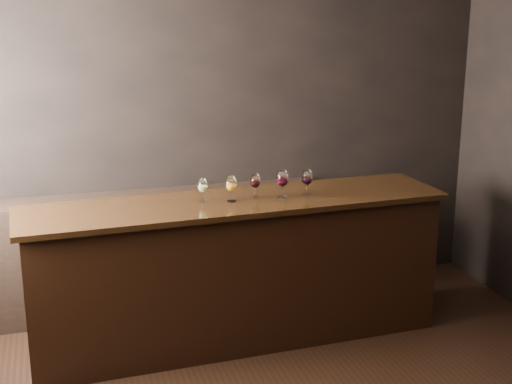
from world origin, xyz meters
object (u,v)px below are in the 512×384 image
object	(u,v)px
back_bar_shelf	(159,251)
glass_red_a	(255,182)
glass_amber	(231,185)
glass_red_b	(282,179)
glass_red_c	(307,178)
glass_white	(203,186)
bar_counter	(236,273)

from	to	relation	value
back_bar_shelf	glass_red_a	bearing A→B (deg)	-48.38
back_bar_shelf	glass_amber	size ratio (longest dim) A/B	14.85
glass_amber	glass_red_a	distance (m)	0.21
glass_red_b	glass_red_c	distance (m)	0.20
glass_red_c	glass_red_b	bearing A→B (deg)	-174.29
glass_white	glass_amber	xyz separation A→B (m)	(0.20, -0.06, 0.01)
bar_counter	back_bar_shelf	size ratio (longest dim) A/B	1.10
glass_amber	glass_red_b	bearing A→B (deg)	-1.53
back_bar_shelf	glass_red_c	bearing A→B (deg)	-36.77
glass_white	glass_red_b	world-z (taller)	glass_red_b
glass_white	glass_amber	bearing A→B (deg)	-16.86
bar_counter	glass_red_a	xyz separation A→B (m)	(0.16, 0.04, 0.70)
bar_counter	glass_white	xyz separation A→B (m)	(-0.24, 0.04, 0.69)
glass_white	glass_red_a	distance (m)	0.40
bar_counter	glass_red_b	bearing A→B (deg)	-8.10
bar_counter	glass_red_c	distance (m)	0.90
bar_counter	glass_amber	world-z (taller)	glass_amber
glass_red_a	back_bar_shelf	bearing A→B (deg)	131.62
back_bar_shelf	glass_amber	distance (m)	1.16
bar_counter	back_bar_shelf	distance (m)	0.89
back_bar_shelf	glass_red_a	size ratio (longest dim) A/B	15.79
back_bar_shelf	glass_red_a	xyz separation A→B (m)	(0.64, -0.72, 0.73)
glass_red_b	glass_amber	bearing A→B (deg)	178.47
glass_red_a	glass_red_c	size ratio (longest dim) A/B	0.91
glass_red_a	glass_red_b	size ratio (longest dim) A/B	0.83
back_bar_shelf	glass_red_c	distance (m)	1.48
glass_amber	glass_red_a	size ratio (longest dim) A/B	1.06
glass_amber	glass_red_a	bearing A→B (deg)	17.08
back_bar_shelf	glass_red_b	size ratio (longest dim) A/B	13.14
bar_counter	glass_red_b	size ratio (longest dim) A/B	14.50
glass_red_c	glass_amber	bearing A→B (deg)	-179.04
glass_red_a	glass_red_b	distance (m)	0.20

